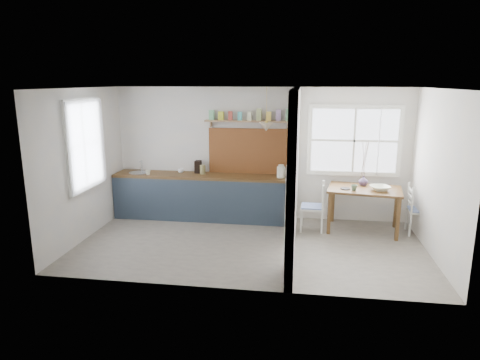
# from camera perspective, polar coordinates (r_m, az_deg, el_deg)

# --- Properties ---
(floor) EXTENTS (5.80, 3.20, 0.01)m
(floor) POSITION_cam_1_polar(r_m,az_deg,el_deg) (7.33, 1.34, -8.62)
(floor) COLOR gray
(floor) RESTS_ON ground
(ceiling) EXTENTS (5.80, 3.20, 0.01)m
(ceiling) POSITION_cam_1_polar(r_m,az_deg,el_deg) (6.81, 1.46, 12.14)
(ceiling) COLOR silver
(ceiling) RESTS_ON walls
(walls) EXTENTS (5.81, 3.21, 2.60)m
(walls) POSITION_cam_1_polar(r_m,az_deg,el_deg) (6.96, 1.40, 1.37)
(walls) COLOR silver
(walls) RESTS_ON floor
(partition) EXTENTS (0.12, 3.20, 2.60)m
(partition) POSITION_cam_1_polar(r_m,az_deg,el_deg) (6.94, 7.21, 2.51)
(partition) COLOR silver
(partition) RESTS_ON floor
(kitchen_window) EXTENTS (0.10, 1.16, 1.50)m
(kitchen_window) POSITION_cam_1_polar(r_m,az_deg,el_deg) (7.78, -20.14, 4.44)
(kitchen_window) COLOR white
(kitchen_window) RESTS_ON walls
(nook_window) EXTENTS (1.76, 0.10, 1.30)m
(nook_window) POSITION_cam_1_polar(r_m,az_deg,el_deg) (8.46, 14.98, 5.09)
(nook_window) COLOR white
(nook_window) RESTS_ON walls
(counter) EXTENTS (3.50, 0.60, 0.90)m
(counter) POSITION_cam_1_polar(r_m,az_deg,el_deg) (8.62, -5.04, -2.13)
(counter) COLOR brown
(counter) RESTS_ON floor
(sink) EXTENTS (0.40, 0.40, 0.02)m
(sink) POSITION_cam_1_polar(r_m,az_deg,el_deg) (8.88, -13.32, 0.90)
(sink) COLOR silver
(sink) RESTS_ON counter
(backsplash) EXTENTS (1.65, 0.03, 0.90)m
(backsplash) POSITION_cam_1_polar(r_m,az_deg,el_deg) (8.51, 1.31, 3.88)
(backsplash) COLOR brown
(backsplash) RESTS_ON walls
(shelf) EXTENTS (1.75, 0.20, 0.21)m
(shelf) POSITION_cam_1_polar(r_m,az_deg,el_deg) (8.35, 1.27, 8.25)
(shelf) COLOR #977452
(shelf) RESTS_ON walls
(pendant_lamp) EXTENTS (0.26, 0.26, 0.16)m
(pendant_lamp) POSITION_cam_1_polar(r_m,az_deg,el_deg) (7.99, 3.51, 7.08)
(pendant_lamp) COLOR beige
(pendant_lamp) RESTS_ON ceiling
(utensil_rail) EXTENTS (0.02, 0.50, 0.02)m
(utensil_rail) POSITION_cam_1_polar(r_m,az_deg,el_deg) (7.77, 6.69, 3.65)
(utensil_rail) COLOR silver
(utensil_rail) RESTS_ON partition
(dining_table) EXTENTS (1.40, 1.04, 0.80)m
(dining_table) POSITION_cam_1_polar(r_m,az_deg,el_deg) (8.20, 16.12, -3.81)
(dining_table) COLOR brown
(dining_table) RESTS_ON floor
(chair_left) EXTENTS (0.43, 0.43, 0.91)m
(chair_left) POSITION_cam_1_polar(r_m,az_deg,el_deg) (8.01, 9.60, -3.48)
(chair_left) COLOR silver
(chair_left) RESTS_ON floor
(chair_right) EXTENTS (0.43, 0.43, 0.91)m
(chair_right) POSITION_cam_1_polar(r_m,az_deg,el_deg) (8.35, 22.89, -3.66)
(chair_right) COLOR silver
(chair_right) RESTS_ON floor
(kettle) EXTENTS (0.25, 0.22, 0.25)m
(kettle) POSITION_cam_1_polar(r_m,az_deg,el_deg) (8.21, 5.49, 1.18)
(kettle) COLOR white
(kettle) RESTS_ON counter
(mug_a) EXTENTS (0.13, 0.13, 0.09)m
(mug_a) POSITION_cam_1_polar(r_m,az_deg,el_deg) (8.64, -12.17, 0.99)
(mug_a) COLOR beige
(mug_a) RESTS_ON counter
(mug_b) EXTENTS (0.14, 0.14, 0.09)m
(mug_b) POSITION_cam_1_polar(r_m,az_deg,el_deg) (8.70, -7.91, 1.25)
(mug_b) COLOR white
(mug_b) RESTS_ON counter
(knife_block) EXTENTS (0.12, 0.16, 0.25)m
(knife_block) POSITION_cam_1_polar(r_m,az_deg,el_deg) (8.64, -5.61, 1.77)
(knife_block) COLOR black
(knife_block) RESTS_ON counter
(jar) EXTENTS (0.13, 0.13, 0.18)m
(jar) POSITION_cam_1_polar(r_m,az_deg,el_deg) (8.53, -5.01, 1.38)
(jar) COLOR olive
(jar) RESTS_ON counter
(towel_magenta) EXTENTS (0.02, 0.03, 0.56)m
(towel_magenta) POSITION_cam_1_polar(r_m,az_deg,el_deg) (8.14, 6.28, -4.41)
(towel_magenta) COLOR #B51B53
(towel_magenta) RESTS_ON counter
(towel_orange) EXTENTS (0.02, 0.03, 0.46)m
(towel_orange) POSITION_cam_1_polar(r_m,az_deg,el_deg) (8.08, 6.26, -4.74)
(towel_orange) COLOR gold
(towel_orange) RESTS_ON counter
(bowl) EXTENTS (0.42, 0.42, 0.08)m
(bowl) POSITION_cam_1_polar(r_m,az_deg,el_deg) (8.02, 18.16, -1.04)
(bowl) COLOR white
(bowl) RESTS_ON dining_table
(table_cup) EXTENTS (0.13, 0.13, 0.10)m
(table_cup) POSITION_cam_1_polar(r_m,az_deg,el_deg) (7.88, 14.97, -1.00)
(table_cup) COLOR #557158
(table_cup) RESTS_ON dining_table
(plate) EXTENTS (0.23, 0.23, 0.01)m
(plate) POSITION_cam_1_polar(r_m,az_deg,el_deg) (7.96, 13.87, -1.12)
(plate) COLOR black
(plate) RESTS_ON dining_table
(vase) EXTENTS (0.22, 0.22, 0.18)m
(vase) POSITION_cam_1_polar(r_m,az_deg,el_deg) (8.31, 16.12, -0.07)
(vase) COLOR #483655
(vase) RESTS_ON dining_table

